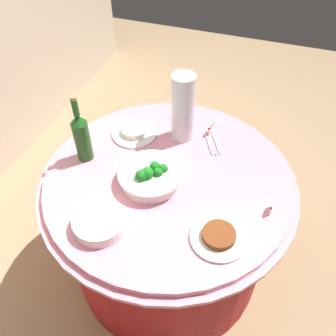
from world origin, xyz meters
name	(u,v)px	position (x,y,z in m)	size (l,w,h in m)	color
ground_plane	(168,261)	(0.00, 0.00, 0.00)	(6.00, 6.00, 0.00)	#9E7F5B
buffet_table	(168,224)	(0.00, 0.00, 0.38)	(1.16, 1.16, 0.74)	maroon
broccoli_bowl	(150,176)	(-0.06, 0.06, 0.78)	(0.28, 0.28, 0.11)	white
plate_stack	(100,222)	(-0.34, 0.16, 0.77)	(0.21, 0.21, 0.05)	white
wine_bottle	(82,136)	(-0.01, 0.40, 0.87)	(0.07, 0.07, 0.34)	#194E18
decorative_fruit_vase	(183,111)	(0.28, 0.03, 0.89)	(0.11, 0.11, 0.34)	silver
serving_tongs	(212,144)	(0.27, -0.14, 0.74)	(0.16, 0.11, 0.01)	silver
food_plate_stir_fry	(219,236)	(-0.25, -0.29, 0.75)	(0.22, 0.22, 0.04)	white
food_plate_rice	(134,132)	(0.21, 0.25, 0.76)	(0.22, 0.22, 0.04)	white
label_placard_front	(211,128)	(0.35, -0.10, 0.77)	(0.05, 0.02, 0.05)	white
label_placard_mid	(272,206)	(-0.05, -0.46, 0.77)	(0.05, 0.01, 0.05)	white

